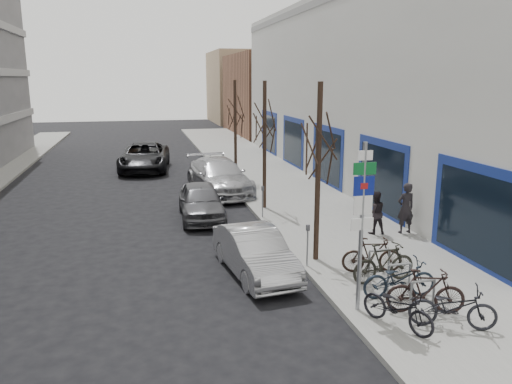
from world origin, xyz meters
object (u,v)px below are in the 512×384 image
parked_car_back (219,176)px  tree_far (235,107)px  bike_rack (399,275)px  parked_car_front (255,252)px  bike_far_inner (372,255)px  bike_mid_curb (399,275)px  bike_near_left (398,304)px  pedestrian_far (375,212)px  parked_car_mid (201,201)px  meter_mid (263,198)px  bike_mid_inner (384,262)px  meter_back (236,174)px  pedestrian_near (406,208)px  meter_front (308,241)px  lane_car (145,157)px  tree_mid (265,115)px  bike_far_curb (453,304)px  highway_sign_pole (362,217)px  tree_near (319,130)px  bike_near_right (426,291)px

parked_car_back → tree_far: bearing=56.5°
bike_rack → parked_car_front: size_ratio=0.55×
bike_far_inner → bike_mid_curb: bearing=-170.9°
bike_near_left → pedestrian_far: pedestrian_far is taller
bike_far_inner → parked_car_front: size_ratio=0.43×
tree_far → parked_car_mid: tree_far is taller
meter_mid → bike_mid_curb: size_ratio=0.66×
tree_far → parked_car_front: 13.99m
bike_mid_curb → bike_mid_inner: size_ratio=1.02×
parked_car_mid → bike_near_left: bearing=-71.7°
meter_back → parked_car_back: bearing=-169.2°
tree_far → meter_back: 4.08m
pedestrian_near → bike_mid_curb: bearing=55.2°
parked_car_back → parked_car_mid: bearing=-114.6°
meter_front → lane_car: 18.71m
parked_car_mid → meter_front: bearing=-68.1°
tree_far → lane_car: size_ratio=0.90×
parked_car_mid → bike_mid_curb: bearing=-64.8°
tree_mid → parked_car_mid: size_ratio=1.29×
meter_mid → bike_far_inner: meter_mid is taller
bike_mid_inner → bike_far_curb: bearing=-178.7°
highway_sign_pole → tree_far: 16.59m
meter_front → bike_mid_inner: meter_front is taller
bike_far_curb → pedestrian_near: bearing=3.0°
tree_near → bike_far_curb: (1.45, -4.81, -3.38)m
parked_car_back → lane_car: bearing=109.0°
tree_near → meter_front: 3.26m
bike_rack → tree_mid: (-1.20, 9.40, 3.44)m
meter_front → parked_car_back: 10.87m
meter_back → parked_car_front: 11.02m
tree_far → bike_mid_inner: size_ratio=2.93×
highway_sign_pole → bike_mid_curb: bearing=17.9°
bike_rack → bike_mid_inner: (-0.03, 0.78, 0.06)m
bike_near_right → bike_far_curb: (0.20, -0.77, 0.02)m
bike_near_left → bike_far_inner: (0.90, 3.12, -0.02)m
tree_near → meter_back: size_ratio=4.33×
bike_mid_inner → bike_near_right: bearing=177.9°
tree_near → bike_near_left: tree_near is taller
bike_rack → parked_car_mid: 9.68m
meter_front → pedestrian_far: pedestrian_far is taller
meter_mid → bike_far_curb: bearing=-79.0°
pedestrian_near → pedestrian_far: bearing=-13.7°
parked_car_mid → bike_rack: bearing=-63.8°
meter_mid → parked_car_front: 5.64m
tree_mid → parked_car_back: bearing=109.5°
meter_mid → parked_car_back: size_ratio=0.22×
meter_mid → lane_car: lane_car is taller
highway_sign_pole → bike_mid_curb: (1.30, 0.42, -1.72)m
bike_rack → pedestrian_far: 5.19m
highway_sign_pole → meter_mid: 8.65m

